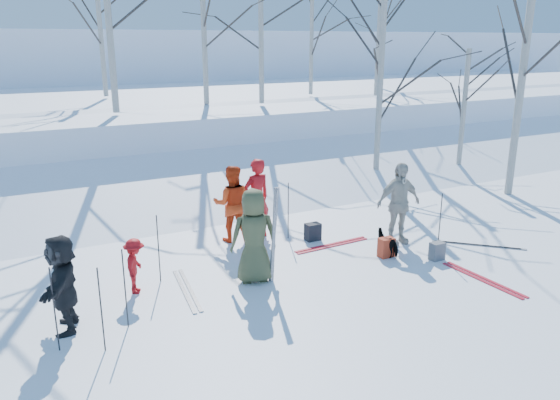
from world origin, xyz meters
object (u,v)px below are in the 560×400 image
skier_cream_east (398,204)px  backpack_grey (437,251)px  skier_redor_behind (232,204)px  backpack_red (386,247)px  dog (388,243)px  skier_red_seated (135,266)px  skier_grey_west (63,283)px  skier_red_north (257,199)px  skier_olive_center (254,236)px  backpack_dark (313,232)px

skier_cream_east → backpack_grey: skier_cream_east is taller
skier_redor_behind → backpack_red: bearing=159.0°
dog → backpack_red: 0.13m
skier_red_seated → skier_cream_east: skier_cream_east is taller
skier_red_seated → backpack_red: 5.20m
skier_red_seated → skier_grey_west: size_ratio=0.65×
skier_red_north → backpack_grey: size_ratio=4.95×
skier_redor_behind → dog: size_ratio=2.73×
skier_olive_center → backpack_red: 3.09m
skier_red_seated → backpack_red: skier_red_seated is taller
skier_grey_west → backpack_dark: bearing=120.3°
dog → backpack_red: size_ratio=1.54×
skier_cream_east → backpack_red: skier_cream_east is taller
dog → backpack_grey: bearing=124.4°
skier_grey_west → backpack_dark: size_ratio=4.00×
skier_red_north → skier_olive_center: bearing=53.8°
backpack_red → backpack_dark: bearing=118.4°
skier_red_north → skier_cream_east: bearing=135.9°
skier_redor_behind → skier_grey_west: skier_redor_behind is taller
skier_red_north → dog: skier_red_north is taller
skier_grey_west → dog: (6.53, 0.11, -0.53)m
backpack_grey → backpack_dark: bearing=127.5°
skier_olive_center → skier_grey_west: skier_olive_center is taller
skier_red_north → backpack_red: bearing=119.2°
skier_cream_east → backpack_red: 1.18m
skier_redor_behind → skier_red_seated: bearing=55.9°
skier_red_seated → dog: (5.23, -0.71, -0.24)m
skier_redor_behind → skier_red_seated: skier_redor_behind is taller
skier_redor_behind → skier_olive_center: bearing=100.8°
skier_red_seated → skier_grey_west: (-1.30, -0.82, 0.28)m
skier_red_north → backpack_red: 3.14m
backpack_grey → backpack_dark: 2.81m
skier_red_seated → skier_red_north: bearing=-40.0°
backpack_dark → skier_red_seated: bearing=-169.1°
skier_red_north → backpack_grey: bearing=123.0°
backpack_red → skier_red_seated: bearing=171.4°
skier_olive_center → dog: size_ratio=2.82×
backpack_red → backpack_dark: 1.82m
skier_red_seated → dog: size_ratio=1.60×
skier_redor_behind → skier_red_seated: (-2.62, -1.68, -0.37)m
skier_cream_east → skier_red_north: bearing=150.4°
backpack_red → backpack_dark: (-0.86, 1.60, -0.01)m
backpack_red → skier_cream_east: bearing=37.1°
skier_red_north → skier_red_seated: 3.62m
skier_red_seated → backpack_dark: size_ratio=2.59×
skier_red_north → skier_grey_west: skier_red_north is taller
skier_red_seated → dog: skier_red_seated is taller
skier_grey_west → backpack_dark: 5.84m
skier_red_seated → skier_grey_west: 1.57m
dog → backpack_grey: dog is taller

